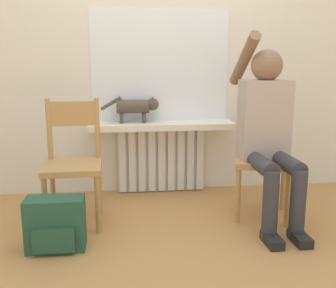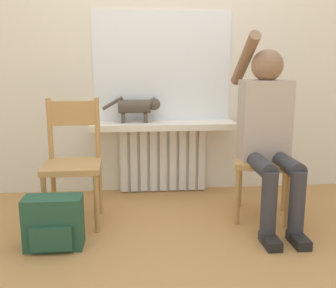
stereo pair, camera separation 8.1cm
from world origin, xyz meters
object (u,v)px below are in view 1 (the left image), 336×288
person (268,128)px  cat (137,107)px  chair_right (263,156)px  chair_left (73,161)px  backpack (55,225)px

person → cat: person is taller
chair_right → chair_left: bearing=-162.1°
chair_left → cat: bearing=49.5°
cat → backpack: size_ratio=1.39×
person → cat: (-0.87, 0.67, 0.08)m
person → cat: size_ratio=2.74×
chair_left → backpack: bearing=-100.9°
cat → backpack: cat is taller
chair_left → chair_right: 1.35m
chair_left → chair_right: bearing=-1.3°
chair_left → backpack: (-0.07, -0.41, -0.29)m
person → backpack: (-1.41, -0.30, -0.51)m
person → chair_left: bearing=175.4°
chair_left → backpack: 0.50m
chair_right → backpack: chair_right is taller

